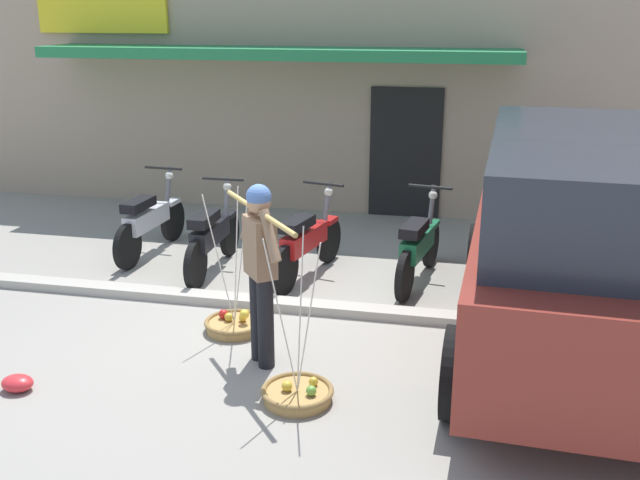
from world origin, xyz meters
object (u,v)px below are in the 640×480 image
motorcycle_third_in_row (307,242)px  plastic_litter_bag (17,383)px  fruit_basket_right_side (298,392)px  motorcycle_second_in_row (212,237)px  fruit_basket_left_side (234,323)px  motorcycle_end_of_row (419,247)px  parked_truck (583,240)px  fruit_vendor (260,263)px  motorcycle_nearest_shop (149,222)px

motorcycle_third_in_row → plastic_litter_bag: motorcycle_third_in_row is taller
fruit_basket_right_side → motorcycle_second_in_row: size_ratio=0.80×
fruit_basket_left_side → plastic_litter_bag: fruit_basket_left_side is taller
fruit_basket_left_side → motorcycle_end_of_row: size_ratio=0.80×
motorcycle_third_in_row → parked_truck: size_ratio=0.37×
motorcycle_third_in_row → motorcycle_end_of_row: bearing=4.7°
fruit_basket_left_side → fruit_vendor: bearing=-51.5°
motorcycle_third_in_row → motorcycle_end_of_row: 1.33m
motorcycle_third_in_row → parked_truck: bearing=-26.0°
motorcycle_nearest_shop → motorcycle_second_in_row: same height
fruit_basket_right_side → motorcycle_second_in_row: (-1.77, 2.80, 0.38)m
fruit_vendor → motorcycle_third_in_row: (-0.11, 2.23, -0.52)m
motorcycle_nearest_shop → parked_truck: bearing=-19.7°
fruit_basket_left_side → plastic_litter_bag: bearing=-132.7°
fruit_basket_left_side → motorcycle_third_in_row: fruit_basket_left_side is taller
motorcycle_second_in_row → parked_truck: bearing=-18.7°
motorcycle_second_in_row → parked_truck: 4.39m
plastic_litter_bag → motorcycle_third_in_row: bearing=60.4°
motorcycle_end_of_row → parked_truck: parked_truck is taller
motorcycle_second_in_row → motorcycle_third_in_row: bearing=1.5°
parked_truck → fruit_vendor: bearing=-164.0°
fruit_basket_right_side → motorcycle_nearest_shop: bearing=130.8°
motorcycle_second_in_row → fruit_basket_left_side: bearing=-63.0°
motorcycle_second_in_row → motorcycle_third_in_row: 1.19m
motorcycle_nearest_shop → plastic_litter_bag: size_ratio=6.51×
fruit_basket_left_side → parked_truck: parked_truck is taller
motorcycle_second_in_row → plastic_litter_bag: bearing=-101.1°
fruit_basket_left_side → fruit_basket_right_side: (0.96, -1.21, -0.00)m
fruit_basket_right_side → plastic_litter_bag: (-2.39, -0.35, -0.00)m
motorcycle_end_of_row → fruit_vendor: bearing=-117.6°
fruit_vendor → fruit_basket_right_side: size_ratio=1.17×
motorcycle_third_in_row → motorcycle_second_in_row: bearing=-178.5°
motorcycle_end_of_row → parked_truck: (1.59, -1.53, 0.68)m
motorcycle_second_in_row → parked_truck: parked_truck is taller
fruit_vendor → plastic_litter_bag: fruit_vendor is taller
motorcycle_second_in_row → motorcycle_end_of_row: 2.52m
fruit_vendor → parked_truck: (2.81, 0.81, 0.15)m
motorcycle_third_in_row → plastic_litter_bag: bearing=-119.6°
motorcycle_second_in_row → fruit_basket_right_side: bearing=-57.7°
fruit_basket_left_side → plastic_litter_bag: size_ratio=5.18×
parked_truck → motorcycle_end_of_row: bearing=136.1°
parked_truck → plastic_litter_bag: size_ratio=17.46×
fruit_basket_left_side → motorcycle_third_in_row: size_ratio=0.81×
fruit_vendor → fruit_basket_left_side: bearing=128.5°
motorcycle_nearest_shop → parked_truck: 5.51m
fruit_basket_right_side → parked_truck: size_ratio=0.30×
motorcycle_second_in_row → motorcycle_third_in_row: size_ratio=1.02×
fruit_basket_right_side → fruit_basket_left_side: bearing=128.5°
parked_truck → motorcycle_third_in_row: bearing=154.0°
fruit_basket_right_side → motorcycle_end_of_row: (0.74, 2.94, 0.38)m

